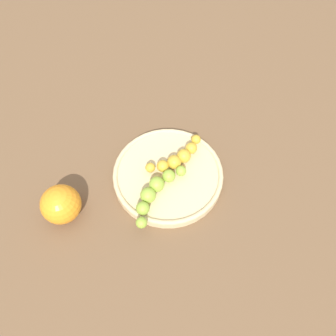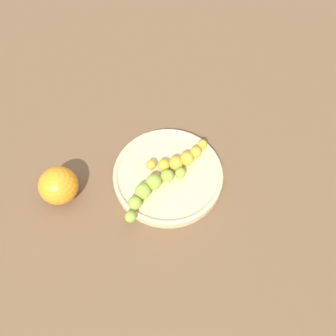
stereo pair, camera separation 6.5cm
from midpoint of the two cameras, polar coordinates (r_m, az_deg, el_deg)
The scene contains 5 objects.
ground_plane at distance 0.68m, azimuth -2.72°, elevation -1.88°, with size 2.40×2.40×0.00m, color brown.
fruit_bowl at distance 0.67m, azimuth -2.76°, elevation -1.37°, with size 0.23×0.23×0.02m.
banana_spotted at distance 0.67m, azimuth -1.09°, elevation 1.68°, with size 0.12×0.08×0.03m.
banana_green at distance 0.63m, azimuth -5.22°, elevation -4.34°, with size 0.11×0.12×0.03m.
orange_fruit at distance 0.66m, azimuth -21.02°, elevation -6.21°, with size 0.08×0.08×0.08m, color orange.
Camera 1 is at (0.03, 0.34, 0.60)m, focal length 34.72 mm.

